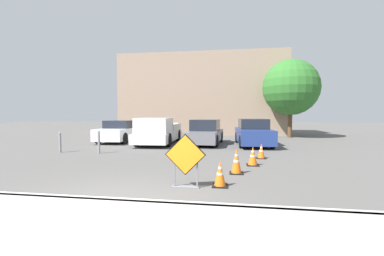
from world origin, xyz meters
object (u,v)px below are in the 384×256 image
at_px(parked_car_nearest, 120,132).
at_px(traffic_cone_fourth, 261,151).
at_px(traffic_cone_third, 253,156).
at_px(bollard_nearest, 99,141).
at_px(bollard_second, 60,142).
at_px(parked_car_second, 205,133).
at_px(road_closed_sign, 185,159).
at_px(parked_car_third, 253,133).
at_px(pickup_truck, 158,132).
at_px(traffic_cone_nearest, 220,174).
at_px(traffic_cone_second, 236,161).

bearing_deg(parked_car_nearest, traffic_cone_fourth, 148.15).
relative_size(traffic_cone_third, traffic_cone_fourth, 1.10).
xyz_separation_m(bollard_nearest, bollard_second, (-1.99, 0.00, -0.05)).
bearing_deg(parked_car_second, road_closed_sign, 96.15).
bearing_deg(bollard_second, parked_car_third, 24.71).
height_order(road_closed_sign, pickup_truck, pickup_truck).
distance_m(traffic_cone_nearest, bollard_second, 9.13).
xyz_separation_m(traffic_cone_second, traffic_cone_third, (0.60, 1.36, -0.05)).
height_order(traffic_cone_second, traffic_cone_fourth, traffic_cone_second).
relative_size(traffic_cone_fourth, bollard_second, 0.64).
bearing_deg(parked_car_third, traffic_cone_second, 78.23).
bearing_deg(parked_car_second, bollard_second, 38.29).
bearing_deg(traffic_cone_nearest, parked_car_third, 80.19).
height_order(pickup_truck, bollard_second, pickup_truck).
distance_m(traffic_cone_second, parked_car_nearest, 11.09).
xyz_separation_m(traffic_cone_third, traffic_cone_fourth, (0.47, 1.55, -0.03)).
relative_size(traffic_cone_third, pickup_truck, 0.12).
distance_m(traffic_cone_nearest, bollard_nearest, 7.50).
height_order(parked_car_third, bollard_second, parked_car_third).
height_order(parked_car_second, bollard_nearest, parked_car_second).
bearing_deg(parked_car_nearest, parked_car_second, 175.45).
xyz_separation_m(pickup_truck, parked_car_third, (5.72, 0.27, -0.00)).
bearing_deg(bollard_second, bollard_nearest, 0.00).
distance_m(pickup_truck, bollard_second, 5.46).
xyz_separation_m(traffic_cone_third, bollard_nearest, (-6.87, 1.85, 0.23)).
relative_size(parked_car_second, bollard_second, 4.75).
xyz_separation_m(traffic_cone_fourth, bollard_second, (-9.33, 0.29, 0.21)).
distance_m(traffic_cone_third, parked_car_third, 6.19).
height_order(bollard_nearest, bollard_second, bollard_nearest).
bearing_deg(pickup_truck, traffic_cone_nearest, 113.15).
relative_size(traffic_cone_nearest, traffic_cone_fourth, 1.04).
bearing_deg(traffic_cone_third, bollard_second, 168.24).
distance_m(traffic_cone_third, parked_car_nearest, 10.59).
xyz_separation_m(traffic_cone_nearest, pickup_truck, (-4.16, 8.74, 0.41)).
bearing_deg(traffic_cone_nearest, parked_car_nearest, 125.98).
bearing_deg(bollard_nearest, traffic_cone_second, -27.06).
height_order(traffic_cone_nearest, bollard_nearest, bollard_nearest).
distance_m(parked_car_third, bollard_second, 10.33).
height_order(traffic_cone_third, parked_car_second, parked_car_second).
relative_size(traffic_cone_second, bollard_nearest, 0.73).
height_order(parked_car_nearest, bollard_second, parked_car_nearest).
distance_m(traffic_cone_nearest, traffic_cone_third, 3.04).
distance_m(parked_car_nearest, parked_car_third, 8.62).
bearing_deg(parked_car_nearest, bollard_second, 80.96).
distance_m(traffic_cone_nearest, parked_car_third, 9.16).
height_order(traffic_cone_fourth, pickup_truck, pickup_truck).
height_order(road_closed_sign, traffic_cone_third, road_closed_sign).
bearing_deg(road_closed_sign, traffic_cone_third, 58.68).
relative_size(road_closed_sign, pickup_truck, 0.24).
relative_size(road_closed_sign, traffic_cone_fourth, 2.16).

